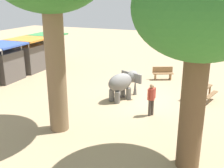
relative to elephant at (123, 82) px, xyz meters
The scene contains 9 objects.
ground_plane 1.25m from the elephant, 72.70° to the right, with size 60.00×60.00×0.00m, color tan.
elephant is the anchor object (origin of this frame).
person_handler 2.57m from the elephant, 127.80° to the right, with size 0.44×0.32×1.62m.
shade_tree_secondary 7.90m from the elephant, 140.52° to the right, with size 4.46×4.09×6.88m.
wooden_bench 4.80m from the elephant, 15.26° to the right, with size 0.94×1.44×0.88m.
picnic_table_near 4.34m from the elephant, 69.58° to the right, with size 1.85×1.83×0.78m.
market_stall_blue 8.72m from the elephant, 88.02° to the left, with size 2.50×2.50×2.52m.
market_stall_orange 9.19m from the elephant, 71.59° to the left, with size 2.50×2.50×2.52m.
market_stall_green 10.31m from the elephant, 57.74° to the left, with size 2.50×2.50×2.52m.
Camera 1 is at (-13.99, -4.22, 5.65)m, focal length 44.17 mm.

